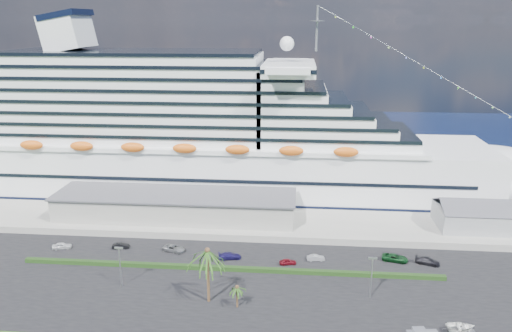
# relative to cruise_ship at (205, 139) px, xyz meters

# --- Properties ---
(ground) EXTENTS (420.00, 420.00, 0.00)m
(ground) POSITION_rel_cruise_ship_xyz_m (21.53, -64.00, -16.69)
(ground) COLOR #2F4B19
(ground) RESTS_ON ground
(asphalt_lot) EXTENTS (140.00, 38.00, 0.12)m
(asphalt_lot) POSITION_rel_cruise_ship_xyz_m (21.53, -53.00, -16.63)
(asphalt_lot) COLOR black
(asphalt_lot) RESTS_ON ground
(wharf) EXTENTS (240.00, 20.00, 1.80)m
(wharf) POSITION_rel_cruise_ship_xyz_m (21.53, -24.00, -15.79)
(wharf) COLOR gray
(wharf) RESTS_ON ground
(water) EXTENTS (420.00, 160.00, 0.02)m
(water) POSITION_rel_cruise_ship_xyz_m (21.53, 66.00, -16.68)
(water) COLOR black
(water) RESTS_ON ground
(cruise_ship) EXTENTS (191.00, 38.00, 54.00)m
(cruise_ship) POSITION_rel_cruise_ship_xyz_m (0.00, 0.00, 0.00)
(cruise_ship) COLOR silver
(cruise_ship) RESTS_ON ground
(terminal_building) EXTENTS (61.00, 15.00, 6.30)m
(terminal_building) POSITION_rel_cruise_ship_xyz_m (-3.47, -24.00, -11.68)
(terminal_building) COLOR gray
(terminal_building) RESTS_ON wharf
(port_shed) EXTENTS (24.00, 12.31, 7.37)m
(port_shed) POSITION_rel_cruise_ship_xyz_m (73.53, -24.00, -12.30)
(port_shed) COLOR gray
(port_shed) RESTS_ON wharf
(hedge) EXTENTS (88.00, 1.10, 0.90)m
(hedge) POSITION_rel_cruise_ship_xyz_m (13.53, -48.00, -16.12)
(hedge) COLOR black
(hedge) RESTS_ON asphalt_lot
(lamp_post_left) EXTENTS (1.60, 0.35, 8.27)m
(lamp_post_left) POSITION_rel_cruise_ship_xyz_m (-6.47, -56.00, -11.35)
(lamp_post_left) COLOR gray
(lamp_post_left) RESTS_ON asphalt_lot
(lamp_post_right) EXTENTS (1.60, 0.35, 8.27)m
(lamp_post_right) POSITION_rel_cruise_ship_xyz_m (41.53, -56.00, -11.35)
(lamp_post_right) COLOR gray
(lamp_post_right) RESTS_ON asphalt_lot
(palm_tall) EXTENTS (8.82, 8.82, 11.13)m
(palm_tall) POSITION_rel_cruise_ship_xyz_m (11.53, -60.00, -7.49)
(palm_tall) COLOR #47301E
(palm_tall) RESTS_ON ground
(palm_short) EXTENTS (3.53, 3.53, 4.56)m
(palm_short) POSITION_rel_cruise_ship_xyz_m (17.03, -61.50, -13.03)
(palm_short) COLOR #47301E
(palm_short) RESTS_ON ground
(parked_car_0) EXTENTS (4.51, 2.73, 1.44)m
(parked_car_0) POSITION_rel_cruise_ship_xyz_m (-25.72, -41.15, -15.86)
(parked_car_0) COLOR silver
(parked_car_0) RESTS_ON asphalt_lot
(parked_car_1) EXTENTS (4.05, 2.04, 1.27)m
(parked_car_1) POSITION_rel_cruise_ship_xyz_m (-12.40, -39.82, -15.94)
(parked_car_1) COLOR black
(parked_car_1) RESTS_ON asphalt_lot
(parked_car_2) EXTENTS (5.59, 3.71, 1.43)m
(parked_car_2) POSITION_rel_cruise_ship_xyz_m (0.03, -40.24, -15.86)
(parked_car_2) COLOR slate
(parked_car_2) RESTS_ON asphalt_lot
(parked_car_3) EXTENTS (5.21, 2.94, 1.43)m
(parked_car_3) POSITION_rel_cruise_ship_xyz_m (13.05, -42.74, -15.86)
(parked_car_3) COLOR #1D1751
(parked_car_3) RESTS_ON asphalt_lot
(parked_car_4) EXTENTS (3.83, 2.14, 1.23)m
(parked_car_4) POSITION_rel_cruise_ship_xyz_m (25.74, -44.22, -15.96)
(parked_car_4) COLOR maroon
(parked_car_4) RESTS_ON asphalt_lot
(parked_car_5) EXTENTS (4.00, 1.86, 1.27)m
(parked_car_5) POSITION_rel_cruise_ship_xyz_m (31.74, -41.91, -15.94)
(parked_car_5) COLOR #9A9BA0
(parked_car_5) RESTS_ON asphalt_lot
(parked_car_6) EXTENTS (5.96, 3.74, 1.54)m
(parked_car_6) POSITION_rel_cruise_ship_xyz_m (48.75, -40.66, -15.81)
(parked_car_6) COLOR #0D3717
(parked_car_6) RESTS_ON asphalt_lot
(parked_car_7) EXTENTS (5.53, 3.68, 1.49)m
(parked_car_7) POSITION_rel_cruise_ship_xyz_m (55.45, -41.50, -15.83)
(parked_car_7) COLOR black
(parked_car_7) RESTS_ON asphalt_lot
(boat_trailer) EXTENTS (5.54, 3.93, 1.55)m
(boat_trailer) POSITION_rel_cruise_ship_xyz_m (55.10, -65.75, -15.55)
(boat_trailer) COLOR gray
(boat_trailer) RESTS_ON asphalt_lot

